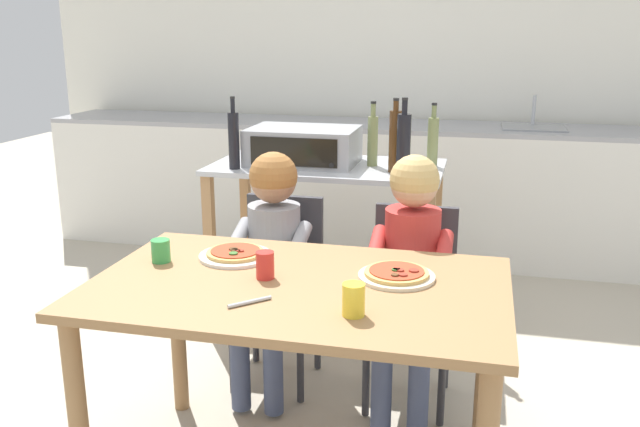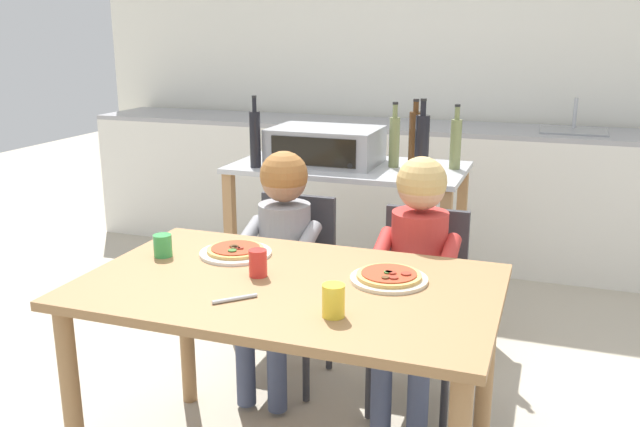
# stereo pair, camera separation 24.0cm
# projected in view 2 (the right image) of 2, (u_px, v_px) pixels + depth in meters

# --- Properties ---
(ground_plane) EXTENTS (11.81, 11.81, 0.00)m
(ground_plane) POSITION_uv_depth(u_px,v_px,m) (378.00, 339.00, 3.44)
(ground_plane) COLOR #B7AD99
(back_wall_tiled) EXTENTS (5.50, 0.14, 2.70)m
(back_wall_tiled) POSITION_uv_depth(u_px,v_px,m) (449.00, 55.00, 4.74)
(back_wall_tiled) COLOR white
(back_wall_tiled) RESTS_ON ground
(kitchen_counter) EXTENTS (4.95, 0.60, 1.11)m
(kitchen_counter) POSITION_uv_depth(u_px,v_px,m) (433.00, 191.00, 4.61)
(kitchen_counter) COLOR silver
(kitchen_counter) RESTS_ON ground
(kitchen_island_cart) EXTENTS (1.17, 0.62, 0.86)m
(kitchen_island_cart) POSITION_uv_depth(u_px,v_px,m) (348.00, 218.00, 3.49)
(kitchen_island_cart) COLOR #B7BABF
(kitchen_island_cart) RESTS_ON ground
(toaster_oven) EXTENTS (0.54, 0.39, 0.18)m
(toaster_oven) POSITION_uv_depth(u_px,v_px,m) (326.00, 146.00, 3.43)
(toaster_oven) COLOR #999BA0
(toaster_oven) RESTS_ON kitchen_island_cart
(bottle_brown_beer) EXTENTS (0.07, 0.07, 0.36)m
(bottle_brown_beer) POSITION_uv_depth(u_px,v_px,m) (422.00, 145.00, 3.08)
(bottle_brown_beer) COLOR black
(bottle_brown_beer) RESTS_ON kitchen_island_cart
(bottle_tall_green_wine) EXTENTS (0.05, 0.05, 0.32)m
(bottle_tall_green_wine) POSITION_uv_depth(u_px,v_px,m) (394.00, 140.00, 3.33)
(bottle_tall_green_wine) COLOR olive
(bottle_tall_green_wine) RESTS_ON kitchen_island_cart
(bottle_squat_spirits) EXTENTS (0.05, 0.05, 0.35)m
(bottle_squat_spirits) POSITION_uv_depth(u_px,v_px,m) (255.00, 138.00, 3.32)
(bottle_squat_spirits) COLOR black
(bottle_squat_spirits) RESTS_ON kitchen_island_cart
(bottle_slim_sauce) EXTENTS (0.06, 0.06, 0.35)m
(bottle_slim_sauce) POSITION_uv_depth(u_px,v_px,m) (415.00, 142.00, 3.17)
(bottle_slim_sauce) COLOR #4C2D14
(bottle_slim_sauce) RESTS_ON kitchen_island_cart
(bottle_clear_vinegar) EXTENTS (0.05, 0.05, 0.32)m
(bottle_clear_vinegar) POSITION_uv_depth(u_px,v_px,m) (456.00, 142.00, 3.29)
(bottle_clear_vinegar) COLOR olive
(bottle_clear_vinegar) RESTS_ON kitchen_island_cart
(dining_table) EXTENTS (1.33, 0.82, 0.74)m
(dining_table) POSITION_uv_depth(u_px,v_px,m) (289.00, 311.00, 2.19)
(dining_table) COLOR olive
(dining_table) RESTS_ON ground
(dining_chair_left) EXTENTS (0.36, 0.36, 0.81)m
(dining_chair_left) POSITION_uv_depth(u_px,v_px,m) (291.00, 275.00, 2.97)
(dining_chair_left) COLOR #333338
(dining_chair_left) RESTS_ON ground
(dining_chair_right) EXTENTS (0.36, 0.36, 0.81)m
(dining_chair_right) POSITION_uv_depth(u_px,v_px,m) (420.00, 295.00, 2.75)
(dining_chair_right) COLOR #333338
(dining_chair_right) RESTS_ON ground
(child_in_grey_shirt) EXTENTS (0.32, 0.42, 1.02)m
(child_in_grey_shirt) POSITION_uv_depth(u_px,v_px,m) (280.00, 241.00, 2.81)
(child_in_grey_shirt) COLOR #424C6B
(child_in_grey_shirt) RESTS_ON ground
(child_in_red_shirt) EXTENTS (0.32, 0.42, 1.04)m
(child_in_red_shirt) POSITION_uv_depth(u_px,v_px,m) (416.00, 258.00, 2.59)
(child_in_red_shirt) COLOR #424C6B
(child_in_red_shirt) RESTS_ON ground
(pizza_plate_white) EXTENTS (0.26, 0.26, 0.03)m
(pizza_plate_white) POSITION_uv_depth(u_px,v_px,m) (236.00, 251.00, 2.42)
(pizza_plate_white) COLOR white
(pizza_plate_white) RESTS_ON dining_table
(pizza_plate_cream) EXTENTS (0.25, 0.25, 0.03)m
(pizza_plate_cream) POSITION_uv_depth(u_px,v_px,m) (389.00, 277.00, 2.17)
(pizza_plate_cream) COLOR beige
(pizza_plate_cream) RESTS_ON dining_table
(drinking_cup_red) EXTENTS (0.06, 0.06, 0.09)m
(drinking_cup_red) POSITION_uv_depth(u_px,v_px,m) (258.00, 263.00, 2.21)
(drinking_cup_red) COLOR red
(drinking_cup_red) RESTS_ON dining_table
(drinking_cup_green) EXTENTS (0.07, 0.07, 0.08)m
(drinking_cup_green) POSITION_uv_depth(u_px,v_px,m) (163.00, 246.00, 2.40)
(drinking_cup_green) COLOR green
(drinking_cup_green) RESTS_ON dining_table
(drinking_cup_yellow) EXTENTS (0.07, 0.07, 0.09)m
(drinking_cup_yellow) POSITION_uv_depth(u_px,v_px,m) (333.00, 301.00, 1.90)
(drinking_cup_yellow) COLOR yellow
(drinking_cup_yellow) RESTS_ON dining_table
(serving_spoon) EXTENTS (0.11, 0.11, 0.01)m
(serving_spoon) POSITION_uv_depth(u_px,v_px,m) (235.00, 299.00, 2.02)
(serving_spoon) COLOR #B7BABF
(serving_spoon) RESTS_ON dining_table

